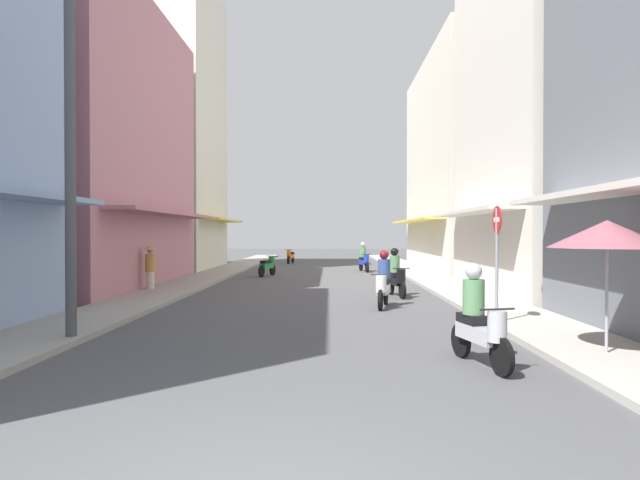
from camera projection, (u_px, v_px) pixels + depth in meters
name	position (u px, v px, depth m)	size (l,w,h in m)	color
ground_plane	(316.00, 283.00, 22.28)	(99.07, 99.07, 0.00)	#4C4C4F
sidewalk_left	(194.00, 282.00, 22.37)	(1.97, 53.03, 0.12)	#9E9991
sidewalk_right	(439.00, 282.00, 22.20)	(1.97, 53.03, 0.12)	#ADA89E
building_left_mid	(78.00, 146.00, 20.64)	(7.05, 11.41, 10.75)	#B7727F
building_left_far	(161.00, 126.00, 30.81)	(7.05, 8.11, 16.31)	silver
building_right_mid	(570.00, 106.00, 19.14)	(7.05, 9.22, 13.10)	silver
building_right_far	(476.00, 165.00, 31.46)	(7.05, 13.82, 12.07)	silver
motorbike_silver	(479.00, 320.00, 8.39)	(0.65, 1.78, 1.58)	black
motorbike_green	(268.00, 266.00, 26.00)	(0.74, 1.74, 0.96)	black
motorbike_orange	(290.00, 256.00, 36.92)	(0.59, 1.80, 0.96)	black
motorbike_black	(396.00, 275.00, 17.60)	(0.60, 1.80, 1.58)	black
motorbike_white	(383.00, 282.00, 15.04)	(0.63, 1.78, 1.58)	black
motorbike_blue	(364.00, 259.00, 29.12)	(0.62, 1.79, 1.58)	black
pedestrian_midway	(150.00, 266.00, 18.90)	(0.44, 0.44, 1.65)	beige
vendor_umbrella	(607.00, 234.00, 8.78)	(1.84, 1.84, 2.27)	#99999E
utility_pole	(70.00, 136.00, 10.15)	(0.20, 1.20, 7.60)	#4C4C4F
street_sign_no_entry	(497.00, 249.00, 11.83)	(0.07, 0.60, 2.65)	gray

